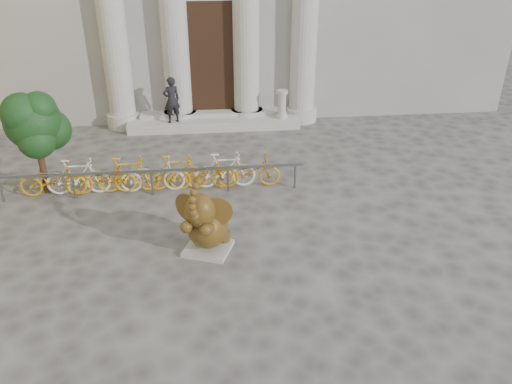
{
  "coord_description": "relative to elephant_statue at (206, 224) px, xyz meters",
  "views": [
    {
      "loc": [
        -0.29,
        -7.58,
        6.17
      ],
      "look_at": [
        0.73,
        2.11,
        1.1
      ],
      "focal_mm": 35.0,
      "sensor_mm": 36.0,
      "label": 1
    }
  ],
  "objects": [
    {
      "name": "ground",
      "position": [
        0.39,
        -1.55,
        -0.69
      ],
      "size": [
        80.0,
        80.0,
        0.0
      ],
      "primitive_type": "plane",
      "color": "#474442",
      "rests_on": "ground"
    },
    {
      "name": "balustrade_post",
      "position": [
        2.76,
        7.55,
        0.13
      ],
      "size": [
        0.4,
        0.4,
        0.99
      ],
      "color": "#A8A59E",
      "rests_on": "entrance_steps"
    },
    {
      "name": "pedestrian",
      "position": [
        -1.03,
        7.5,
        0.46
      ],
      "size": [
        0.68,
        0.57,
        1.57
      ],
      "primitive_type": "imported",
      "rotation": [
        0.0,
        0.0,
        3.55
      ],
      "color": "black",
      "rests_on": "entrance_steps"
    },
    {
      "name": "tree",
      "position": [
        -4.18,
        3.22,
        1.25
      ],
      "size": [
        1.6,
        1.46,
        2.78
      ],
      "color": "#332114",
      "rests_on": "ground"
    },
    {
      "name": "bike_rack",
      "position": [
        -1.39,
        3.04,
        -0.19
      ],
      "size": [
        8.0,
        0.53,
        1.0
      ],
      "color": "slate",
      "rests_on": "ground"
    },
    {
      "name": "entrance_steps",
      "position": [
        0.39,
        7.85,
        -0.51
      ],
      "size": [
        6.0,
        1.2,
        0.36
      ],
      "primitive_type": "cube",
      "color": "#A8A59E",
      "rests_on": "ground"
    },
    {
      "name": "elephant_statue",
      "position": [
        0.0,
        0.0,
        0.0
      ],
      "size": [
        1.27,
        1.5,
        1.89
      ],
      "rotation": [
        0.0,
        0.0,
        -0.38
      ],
      "color": "#A8A59E",
      "rests_on": "ground"
    }
  ]
}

